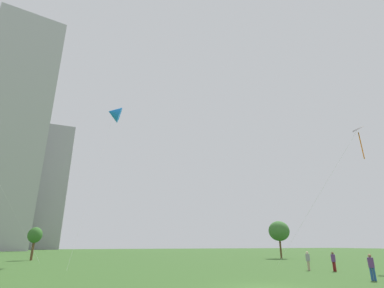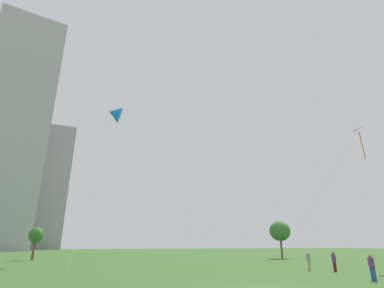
# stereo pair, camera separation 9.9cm
# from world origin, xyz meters

# --- Properties ---
(person_standing_1) EXTENTS (0.35, 0.35, 1.58)m
(person_standing_1) POSITION_xyz_m (8.24, 0.78, 0.91)
(person_standing_1) COLOR #1E478C
(person_standing_1) RESTS_ON ground
(person_standing_2) EXTENTS (0.35, 0.35, 1.56)m
(person_standing_2) POSITION_xyz_m (10.99, 6.82, 0.90)
(person_standing_2) COLOR maroon
(person_standing_2) RESTS_ON ground
(person_standing_3) EXTENTS (0.35, 0.35, 1.57)m
(person_standing_3) POSITION_xyz_m (9.67, 8.41, 0.91)
(person_standing_3) COLOR tan
(person_standing_3) RESTS_ON ground
(kite_flying_1) EXTENTS (4.43, 12.73, 21.97)m
(kite_flying_1) POSITION_xyz_m (-7.19, 26.58, 20.59)
(kite_flying_1) COLOR silver
(kite_flying_1) RESTS_ON ground
(kite_flying_2) EXTENTS (8.30, 7.40, 15.02)m
(kite_flying_2) POSITION_xyz_m (18.63, 8.39, 14.09)
(kite_flying_2) COLOR silver
(kite_flying_2) RESTS_ON ground
(park_tree_0) EXTENTS (1.98, 1.98, 4.55)m
(park_tree_0) POSITION_xyz_m (-16.22, 35.00, 3.38)
(park_tree_0) COLOR brown
(park_tree_0) RESTS_ON ground
(park_tree_2) EXTENTS (3.37, 3.37, 5.84)m
(park_tree_2) POSITION_xyz_m (20.94, 28.29, 4.23)
(park_tree_2) COLOR brown
(park_tree_2) RESTS_ON ground
(distant_highrise_0) EXTENTS (27.62, 24.21, 91.45)m
(distant_highrise_0) POSITION_xyz_m (-40.48, 106.06, 45.73)
(distant_highrise_0) COLOR #A8A8AD
(distant_highrise_0) RESTS_ON ground
(distant_highrise_1) EXTENTS (17.10, 21.78, 56.38)m
(distant_highrise_1) POSITION_xyz_m (-28.18, 138.73, 28.19)
(distant_highrise_1) COLOR #939399
(distant_highrise_1) RESTS_ON ground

